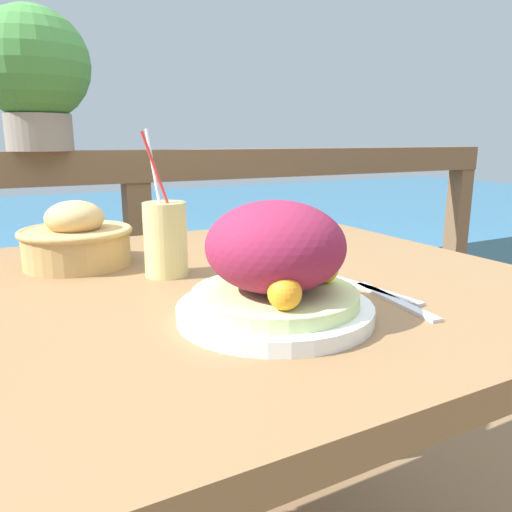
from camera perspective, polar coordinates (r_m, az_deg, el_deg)
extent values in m
cube|color=olive|center=(0.86, -0.79, -3.62)|extent=(0.94, 0.91, 0.04)
cube|color=olive|center=(1.29, -27.10, -17.79)|extent=(0.06, 0.06, 0.73)
cube|color=olive|center=(1.51, 6.25, -11.65)|extent=(0.06, 0.06, 0.73)
cube|color=brown|center=(1.49, -13.71, 9.95)|extent=(2.80, 0.08, 0.09)
cube|color=brown|center=(1.59, -12.75, -7.78)|extent=(0.07, 0.07, 0.88)
cube|color=brown|center=(2.33, 21.54, -1.65)|extent=(0.07, 0.07, 0.88)
cube|color=teal|center=(4.03, -22.35, 0.80)|extent=(12.00, 4.00, 0.40)
cylinder|color=white|center=(0.66, 2.17, -6.26)|extent=(0.26, 0.26, 0.02)
cylinder|color=#C6DB8E|center=(0.65, 2.18, -4.68)|extent=(0.22, 0.22, 0.02)
ellipsoid|color=maroon|center=(0.63, 2.23, 1.12)|extent=(0.18, 0.18, 0.12)
sphere|color=orange|center=(0.68, 7.78, -1.41)|extent=(0.04, 0.04, 0.04)
sphere|color=orange|center=(0.69, -2.57, -1.07)|extent=(0.04, 0.04, 0.04)
sphere|color=orange|center=(0.57, 3.30, -4.25)|extent=(0.04, 0.04, 0.04)
cylinder|color=#DBCC7F|center=(0.86, -10.29, 1.91)|extent=(0.07, 0.07, 0.13)
cylinder|color=red|center=(0.84, -10.34, 6.68)|extent=(0.07, 0.01, 0.21)
cylinder|color=white|center=(0.84, -11.12, 6.82)|extent=(0.02, 0.06, 0.21)
cylinder|color=tan|center=(0.98, -19.77, 0.95)|extent=(0.19, 0.19, 0.07)
torus|color=tan|center=(0.97, -19.91, 2.67)|extent=(0.20, 0.20, 0.01)
ellipsoid|color=tan|center=(0.97, -20.02, 4.12)|extent=(0.11, 0.11, 0.06)
cylinder|color=gray|center=(1.44, -23.51, 12.81)|extent=(0.17, 0.17, 0.09)
sphere|color=#3D7A38|center=(1.45, -24.15, 19.36)|extent=(0.28, 0.28, 0.28)
cube|color=silver|center=(0.75, 15.56, -4.92)|extent=(0.04, 0.18, 0.00)
cube|color=silver|center=(0.79, 13.17, -3.77)|extent=(0.04, 0.18, 0.00)
sphere|color=orange|center=(1.04, 5.20, 2.36)|extent=(0.07, 0.07, 0.07)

